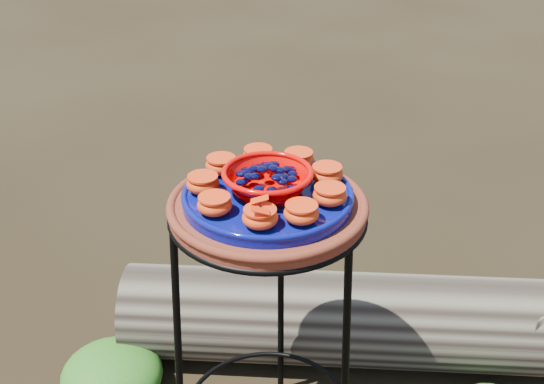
# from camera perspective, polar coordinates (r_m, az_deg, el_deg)

# --- Properties ---
(plant_stand) EXTENTS (0.44, 0.44, 0.70)m
(plant_stand) POSITION_cam_1_polar(r_m,az_deg,el_deg) (1.59, -0.33, -12.90)
(plant_stand) COLOR black
(plant_stand) RESTS_ON ground
(terracotta_saucer) EXTENTS (0.40, 0.40, 0.03)m
(terracotta_saucer) POSITION_cam_1_polar(r_m,az_deg,el_deg) (1.37, -0.37, -1.44)
(terracotta_saucer) COLOR #4E2512
(terracotta_saucer) RESTS_ON plant_stand
(cobalt_plate) EXTENTS (0.34, 0.34, 0.02)m
(cobalt_plate) POSITION_cam_1_polar(r_m,az_deg,el_deg) (1.35, -0.37, -0.44)
(cobalt_plate) COLOR #030D35
(cobalt_plate) RESTS_ON terracotta_saucer
(red_bowl) EXTENTS (0.17, 0.17, 0.05)m
(red_bowl) POSITION_cam_1_polar(r_m,az_deg,el_deg) (1.34, -0.38, 0.86)
(red_bowl) COLOR #D50301
(red_bowl) RESTS_ON cobalt_plate
(glass_gems) EXTENTS (0.13, 0.13, 0.02)m
(glass_gems) POSITION_cam_1_polar(r_m,az_deg,el_deg) (1.32, -0.38, 2.19)
(glass_gems) COLOR black
(glass_gems) RESTS_ON red_bowl
(orange_half_0) EXTENTS (0.07, 0.07, 0.04)m
(orange_half_0) POSITION_cam_1_polar(r_m,az_deg,el_deg) (1.23, -1.01, -2.16)
(orange_half_0) COLOR #C84008
(orange_half_0) RESTS_ON cobalt_plate
(orange_half_1) EXTENTS (0.07, 0.07, 0.04)m
(orange_half_1) POSITION_cam_1_polar(r_m,az_deg,el_deg) (1.24, 2.47, -1.79)
(orange_half_1) COLOR #C84008
(orange_half_1) RESTS_ON cobalt_plate
(orange_half_2) EXTENTS (0.07, 0.07, 0.04)m
(orange_half_2) POSITION_cam_1_polar(r_m,az_deg,el_deg) (1.30, 4.85, -0.29)
(orange_half_2) COLOR #C84008
(orange_half_2) RESTS_ON cobalt_plate
(orange_half_3) EXTENTS (0.07, 0.07, 0.04)m
(orange_half_3) POSITION_cam_1_polar(r_m,az_deg,el_deg) (1.38, 4.62, 1.49)
(orange_half_3) COLOR #C84008
(orange_half_3) RESTS_ON cobalt_plate
(orange_half_4) EXTENTS (0.07, 0.07, 0.04)m
(orange_half_4) POSITION_cam_1_polar(r_m,az_deg,el_deg) (1.44, 2.23, 2.74)
(orange_half_4) COLOR #C84008
(orange_half_4) RESTS_ON cobalt_plate
(orange_half_5) EXTENTS (0.07, 0.07, 0.04)m
(orange_half_5) POSITION_cam_1_polar(r_m,az_deg,el_deg) (1.45, -1.17, 3.02)
(orange_half_5) COLOR #C84008
(orange_half_5) RESTS_ON cobalt_plate
(orange_half_6) EXTENTS (0.07, 0.07, 0.04)m
(orange_half_6) POSITION_cam_1_polar(r_m,az_deg,el_deg) (1.42, -4.27, 2.25)
(orange_half_6) COLOR #C84008
(orange_half_6) RESTS_ON cobalt_plate
(orange_half_7) EXTENTS (0.07, 0.07, 0.04)m
(orange_half_7) POSITION_cam_1_polar(r_m,az_deg,el_deg) (1.35, -5.80, 0.68)
(orange_half_7) COLOR #C84008
(orange_half_7) RESTS_ON cobalt_plate
(orange_half_8) EXTENTS (0.07, 0.07, 0.04)m
(orange_half_8) POSITION_cam_1_polar(r_m,az_deg,el_deg) (1.27, -4.83, -1.08)
(orange_half_8) COLOR #C84008
(orange_half_8) RESTS_ON cobalt_plate
(butterfly) EXTENTS (0.08, 0.06, 0.01)m
(butterfly) POSITION_cam_1_polar(r_m,az_deg,el_deg) (1.22, -1.02, -1.19)
(butterfly) COLOR red
(butterfly) RESTS_ON orange_half_0
(driftwood_log) EXTENTS (1.48, 0.50, 0.27)m
(driftwood_log) POSITION_cam_1_polar(r_m,az_deg,el_deg) (2.01, 8.83, -10.56)
(driftwood_log) COLOR black
(driftwood_log) RESTS_ON ground
(foliage_left) EXTENTS (0.28, 0.28, 0.14)m
(foliage_left) POSITION_cam_1_polar(r_m,az_deg,el_deg) (1.98, -13.26, -14.58)
(foliage_left) COLOR #225814
(foliage_left) RESTS_ON ground
(foliage_back) EXTENTS (0.30, 0.30, 0.15)m
(foliage_back) POSITION_cam_1_polar(r_m,az_deg,el_deg) (2.17, -0.87, -8.77)
(foliage_back) COLOR #225814
(foliage_back) RESTS_ON ground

